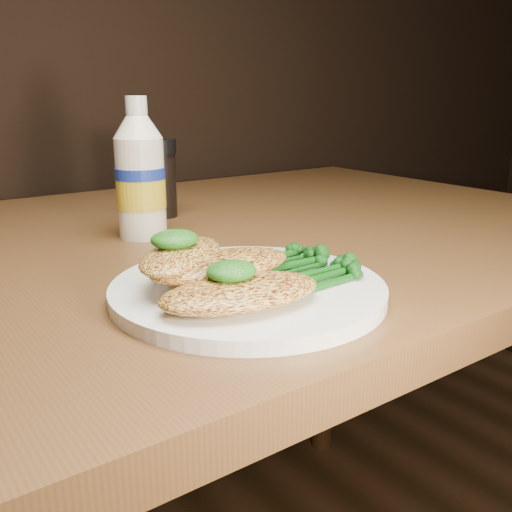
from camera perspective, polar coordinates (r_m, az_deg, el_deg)
dining_table at (r=0.94m, az=-3.91°, el=-20.18°), size 1.20×0.80×0.75m
plate at (r=0.52m, az=-0.81°, el=-3.40°), size 0.25×0.25×0.01m
chicken_front at (r=0.46m, az=-1.55°, el=-3.69°), size 0.15×0.09×0.02m
chicken_mid at (r=0.51m, az=-3.53°, el=-0.93°), size 0.14×0.07×0.02m
chicken_back at (r=0.52m, az=-7.56°, el=0.05°), size 0.13×0.13×0.02m
pesto_front at (r=0.47m, az=-2.51°, el=-1.51°), size 0.05×0.05×0.02m
pesto_back at (r=0.52m, az=-8.24°, el=1.69°), size 0.04×0.04×0.02m
broccolini_bundle at (r=0.54m, az=3.85°, el=-0.93°), size 0.13×0.10×0.02m
mayo_bottle at (r=0.74m, az=-11.65°, el=8.65°), size 0.08×0.08×0.18m
pepper_grinder at (r=0.86m, az=-9.54°, el=7.73°), size 0.05×0.05×0.12m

